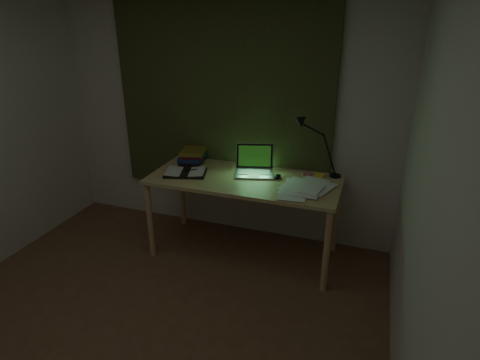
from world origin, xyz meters
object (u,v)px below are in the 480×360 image
object	(u,v)px
desk	(244,216)
open_textbook	(186,172)
loose_papers	(305,188)
desk_lamp	(338,148)
book_stack	(193,156)
laptop	(254,162)

from	to	relation	value
desk	open_textbook	distance (m)	0.70
desk	loose_papers	size ratio (longest dim) A/B	4.32
open_textbook	loose_papers	bearing A→B (deg)	-15.90
open_textbook	desk_lamp	size ratio (longest dim) A/B	0.68
open_textbook	book_stack	xyz separation A→B (m)	(-0.07, 0.31, 0.05)
desk	open_textbook	xyz separation A→B (m)	(-0.55, -0.08, 0.41)
desk	laptop	bearing A→B (deg)	60.65
book_stack	laptop	bearing A→B (deg)	-9.87
desk	desk_lamp	size ratio (longest dim) A/B	3.16
book_stack	desk_lamp	distance (m)	1.42
book_stack	loose_papers	distance (m)	1.24
desk	loose_papers	xyz separation A→B (m)	(0.57, -0.07, 0.41)
desk_lamp	laptop	bearing A→B (deg)	-163.10
desk	book_stack	world-z (taller)	book_stack
laptop	loose_papers	distance (m)	0.55
open_textbook	laptop	bearing A→B (deg)	0.68
open_textbook	desk_lamp	bearing A→B (deg)	-0.35
desk	open_textbook	world-z (taller)	open_textbook
laptop	open_textbook	distance (m)	0.65
laptop	loose_papers	bearing A→B (deg)	-34.95
laptop	desk_lamp	xyz separation A→B (m)	(0.72, 0.20, 0.15)
laptop	book_stack	xyz separation A→B (m)	(-0.69, 0.12, -0.06)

